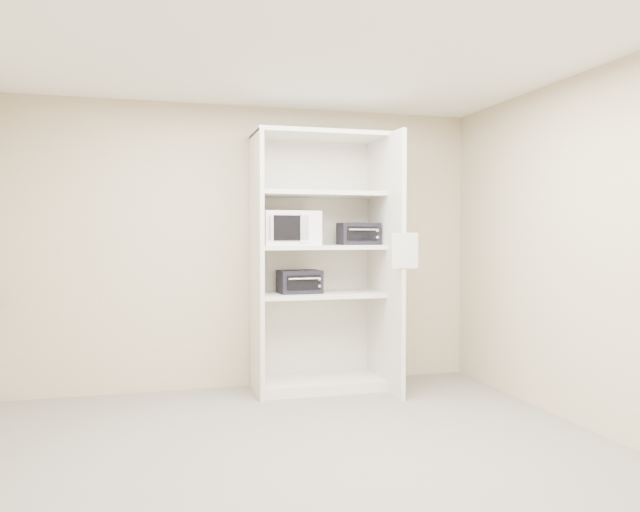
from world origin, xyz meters
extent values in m
cube|color=slate|center=(0.00, 0.00, 0.00)|extent=(4.50, 4.00, 0.01)
cube|color=white|center=(0.00, 0.00, 2.70)|extent=(4.50, 4.00, 0.01)
cube|color=beige|center=(0.00, 2.00, 1.35)|extent=(4.50, 0.02, 2.70)
cube|color=beige|center=(0.00, -2.00, 1.35)|extent=(4.50, 0.02, 2.70)
cube|color=beige|center=(2.25, 0.00, 1.35)|extent=(0.02, 4.00, 2.70)
cube|color=beige|center=(0.02, 1.68, 1.20)|extent=(0.04, 0.60, 2.40)
cube|color=beige|center=(1.22, 1.53, 1.20)|extent=(0.04, 0.90, 2.40)
cube|color=beige|center=(0.62, 1.99, 1.20)|extent=(1.24, 0.02, 2.40)
cube|color=beige|center=(0.62, 1.70, 0.05)|extent=(1.16, 0.56, 0.10)
cube|color=beige|center=(0.62, 1.70, 0.90)|extent=(1.16, 0.56, 0.04)
cube|color=beige|center=(0.62, 1.70, 1.35)|extent=(1.16, 0.56, 0.04)
cube|color=beige|center=(0.62, 1.70, 1.85)|extent=(1.16, 0.56, 0.04)
cube|color=beige|center=(0.62, 1.70, 2.40)|extent=(1.24, 0.60, 0.04)
cube|color=white|center=(0.33, 1.72, 1.53)|extent=(0.55, 0.43, 0.32)
cube|color=black|center=(1.00, 1.68, 1.48)|extent=(0.37, 0.29, 0.21)
cube|color=black|center=(0.42, 1.69, 1.03)|extent=(0.40, 0.31, 0.21)
cube|color=white|center=(1.23, 1.07, 1.33)|extent=(0.24, 0.01, 0.31)
camera|label=1|loc=(-0.92, -3.97, 1.47)|focal=35.00mm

